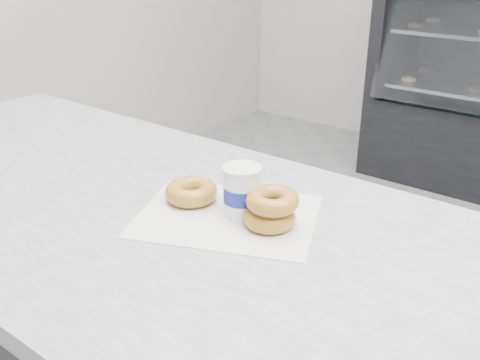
{
  "coord_description": "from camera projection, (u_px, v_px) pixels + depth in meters",
  "views": [
    {
      "loc": [
        0.13,
        -1.25,
        1.39
      ],
      "look_at": [
        -0.45,
        -0.48,
        0.96
      ],
      "focal_mm": 40.0,
      "sensor_mm": 36.0,
      "label": 1
    }
  ],
  "objects": [
    {
      "name": "donut_single",
      "position": [
        191.0,
        192.0,
        1.09
      ],
      "size": [
        0.14,
        0.14,
        0.04
      ],
      "primitive_type": "torus",
      "rotation": [
        0.0,
        0.0,
        -0.35
      ],
      "color": "#B88132",
      "rests_on": "wax_paper"
    },
    {
      "name": "coffee_cup",
      "position": [
        242.0,
        191.0,
        1.02
      ],
      "size": [
        0.08,
        0.08,
        0.1
      ],
      "rotation": [
        0.0,
        0.0,
        -0.21
      ],
      "color": "white",
      "rests_on": "counter"
    },
    {
      "name": "donut_stack",
      "position": [
        271.0,
        209.0,
        0.99
      ],
      "size": [
        0.14,
        0.14,
        0.07
      ],
      "color": "#B88132",
      "rests_on": "wax_paper"
    },
    {
      "name": "wax_paper",
      "position": [
        227.0,
        216.0,
        1.04
      ],
      "size": [
        0.41,
        0.37,
        0.0
      ],
      "primitive_type": "cube",
      "rotation": [
        0.0,
        0.0,
        0.4
      ],
      "color": "silver",
      "rests_on": "counter"
    }
  ]
}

